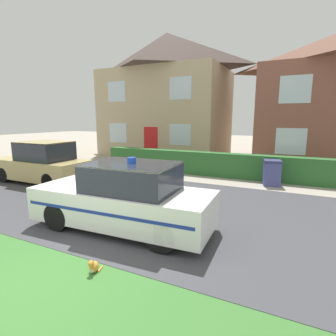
{
  "coord_description": "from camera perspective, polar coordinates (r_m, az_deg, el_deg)",
  "views": [
    {
      "loc": [
        3.65,
        -2.78,
        2.61
      ],
      "look_at": [
        0.05,
        4.68,
        1.05
      ],
      "focal_mm": 28.0,
      "sensor_mm": 36.0,
      "label": 1
    }
  ],
  "objects": [
    {
      "name": "house_left",
      "position": [
        19.66,
        -0.31,
        15.7
      ],
      "size": [
        8.78,
        5.99,
        8.49
      ],
      "color": "tan",
      "rests_on": "ground"
    },
    {
      "name": "neighbour_car_near",
      "position": [
        12.0,
        -25.72,
        0.84
      ],
      "size": [
        4.23,
        1.67,
        1.69
      ],
      "rotation": [
        0.0,
        0.0,
        3.14
      ],
      "color": "black",
      "rests_on": "road_strip"
    },
    {
      "name": "ground_plane",
      "position": [
        5.28,
        -24.85,
        -20.02
      ],
      "size": [
        80.0,
        80.0,
        0.0
      ],
      "primitive_type": "plane",
      "color": "#A89E8E"
    },
    {
      "name": "police_car",
      "position": [
        6.3,
        -9.41,
        -6.53
      ],
      "size": [
        4.4,
        1.84,
        1.74
      ],
      "rotation": [
        0.0,
        0.0,
        3.19
      ],
      "color": "black",
      "rests_on": "road_strip"
    },
    {
      "name": "cat",
      "position": [
        4.97,
        -15.92,
        -19.92
      ],
      "size": [
        0.2,
        0.32,
        0.27
      ],
      "rotation": [
        0.0,
        0.0,
        4.98
      ],
      "color": "orange",
      "rests_on": "ground"
    },
    {
      "name": "road_strip",
      "position": [
        8.07,
        -2.67,
        -8.16
      ],
      "size": [
        28.0,
        6.61,
        0.01
      ],
      "primitive_type": "cube",
      "color": "#424247",
      "rests_on": "ground"
    },
    {
      "name": "garden_hedge",
      "position": [
        12.4,
        8.63,
        0.93
      ],
      "size": [
        10.82,
        0.57,
        1.08
      ],
      "primitive_type": "cube",
      "color": "#2D662D",
      "rests_on": "ground"
    },
    {
      "name": "lawn_verge",
      "position": [
        5.1,
        -28.0,
        -21.36
      ],
      "size": [
        28.0,
        1.94,
        0.01
      ],
      "primitive_type": "cube",
      "color": "#3D7533",
      "rests_on": "ground"
    },
    {
      "name": "wheelie_bin",
      "position": [
        11.13,
        21.64,
        -0.95
      ],
      "size": [
        0.76,
        0.76,
        1.02
      ],
      "rotation": [
        0.0,
        0.0,
        0.22
      ],
      "color": "#474C8C",
      "rests_on": "ground"
    }
  ]
}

